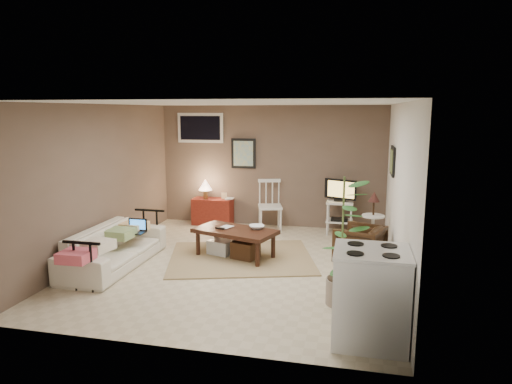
% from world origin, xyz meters
% --- Properties ---
extents(floor, '(5.00, 5.00, 0.00)m').
position_xyz_m(floor, '(0.00, 0.00, 0.00)').
color(floor, '#C1B293').
rests_on(floor, ground).
extents(art_back, '(0.50, 0.03, 0.60)m').
position_xyz_m(art_back, '(-0.55, 2.48, 1.45)').
color(art_back, black).
extents(art_right, '(0.03, 0.60, 0.45)m').
position_xyz_m(art_right, '(2.23, 1.05, 1.52)').
color(art_right, black).
extents(window, '(0.96, 0.03, 0.60)m').
position_xyz_m(window, '(-1.45, 2.48, 1.95)').
color(window, silver).
extents(rug, '(2.62, 2.32, 0.02)m').
position_xyz_m(rug, '(-0.05, 0.32, 0.01)').
color(rug, '#9B7E5A').
rests_on(rug, floor).
extents(coffee_table, '(1.41, 1.02, 0.48)m').
position_xyz_m(coffee_table, '(-0.16, 0.35, 0.27)').
color(coffee_table, black).
rests_on(coffee_table, floor).
extents(sofa, '(0.58, 1.99, 0.78)m').
position_xyz_m(sofa, '(-1.80, -0.45, 0.39)').
color(sofa, beige).
rests_on(sofa, floor).
extents(sofa_pillows, '(0.38, 1.89, 0.13)m').
position_xyz_m(sofa_pillows, '(-1.75, -0.68, 0.48)').
color(sofa_pillows, beige).
rests_on(sofa_pillows, sofa).
extents(sofa_end_rails, '(0.54, 1.99, 0.67)m').
position_xyz_m(sofa_end_rails, '(-1.69, -0.45, 0.33)').
color(sofa_end_rails, black).
rests_on(sofa_end_rails, floor).
extents(laptop, '(0.31, 0.22, 0.21)m').
position_xyz_m(laptop, '(-1.61, -0.11, 0.50)').
color(laptop, black).
rests_on(laptop, sofa).
extents(red_console, '(0.80, 0.36, 0.93)m').
position_xyz_m(red_console, '(-1.17, 2.29, 0.32)').
color(red_console, maroon).
rests_on(red_console, floor).
extents(spindle_chair, '(0.54, 0.54, 0.97)m').
position_xyz_m(spindle_chair, '(0.06, 2.14, 0.46)').
color(spindle_chair, silver).
rests_on(spindle_chair, floor).
extents(tv_stand, '(0.59, 0.40, 1.04)m').
position_xyz_m(tv_stand, '(1.39, 2.13, 0.55)').
color(tv_stand, silver).
rests_on(tv_stand, floor).
extents(side_table, '(0.37, 0.37, 0.99)m').
position_xyz_m(side_table, '(1.98, 1.22, 0.61)').
color(side_table, silver).
rests_on(side_table, floor).
extents(armchair, '(0.78, 0.81, 0.66)m').
position_xyz_m(armchair, '(1.77, 0.42, 0.33)').
color(armchair, black).
rests_on(armchair, floor).
extents(potted_plant, '(0.39, 0.39, 1.58)m').
position_xyz_m(potted_plant, '(1.55, -1.09, 0.84)').
color(potted_plant, gray).
rests_on(potted_plant, floor).
extents(stove, '(0.74, 0.69, 0.97)m').
position_xyz_m(stove, '(1.87, -1.93, 0.48)').
color(stove, white).
rests_on(stove, floor).
extents(bowl, '(0.24, 0.13, 0.24)m').
position_xyz_m(bowl, '(0.17, 0.46, 0.58)').
color(bowl, black).
rests_on(bowl, coffee_table).
extents(book_table, '(0.16, 0.08, 0.22)m').
position_xyz_m(book_table, '(-0.39, 0.45, 0.57)').
color(book_table, black).
rests_on(book_table, coffee_table).
extents(book_console, '(0.17, 0.04, 0.23)m').
position_xyz_m(book_console, '(-0.89, 2.31, 0.65)').
color(book_console, black).
rests_on(book_console, red_console).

